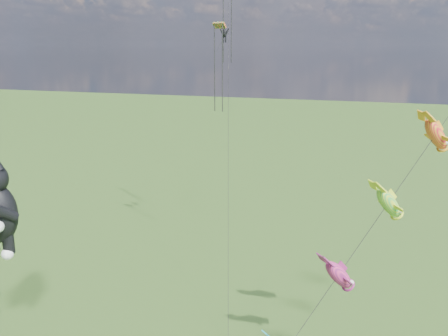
% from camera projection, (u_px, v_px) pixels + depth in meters
% --- Properties ---
extents(fish_windsock_rig, '(10.97, 11.76, 17.00)m').
position_uv_depth(fish_windsock_rig, '(363.00, 240.00, 24.08)').
color(fish_windsock_rig, brown).
rests_on(fish_windsock_rig, ground).
extents(parafoil_rig, '(6.10, 16.73, 25.58)m').
position_uv_depth(parafoil_rig, '(225.00, 35.00, 41.51)').
color(parafoil_rig, brown).
rests_on(parafoil_rig, ground).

